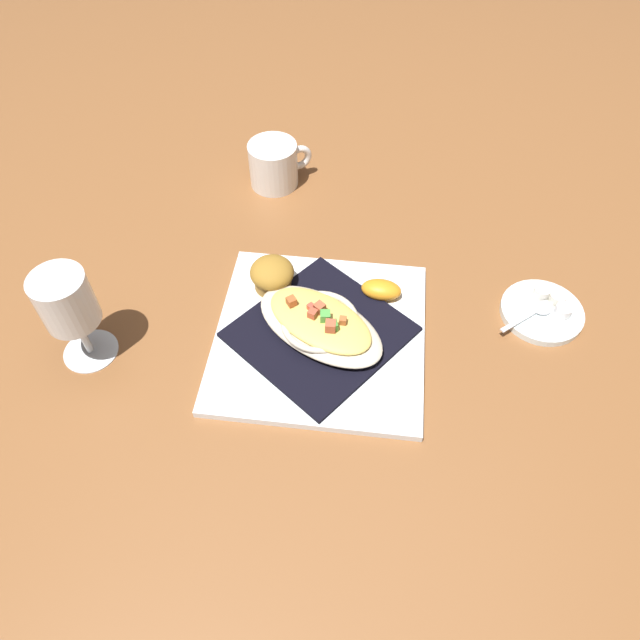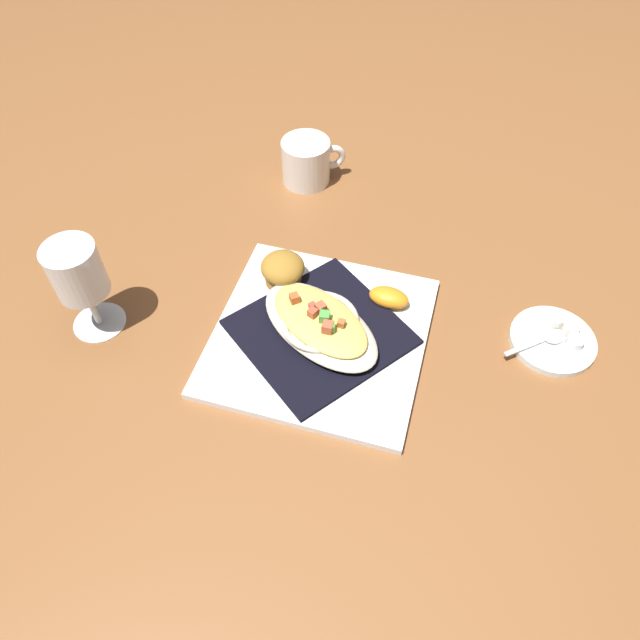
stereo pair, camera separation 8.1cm
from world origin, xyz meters
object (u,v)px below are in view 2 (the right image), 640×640
at_px(spoon, 550,338).
at_px(creamer_cup_2, 555,320).
at_px(stemmed_glass, 79,273).
at_px(muffin, 283,270).
at_px(creamer_saucer, 552,341).
at_px(square_plate, 320,336).
at_px(creamer_cup_1, 571,329).
at_px(gratin_dish, 320,323).
at_px(coffee_mug, 307,164).
at_px(creamer_cup_0, 575,342).
at_px(orange_garnish, 388,298).

distance_m(spoon, creamer_cup_2, 0.03).
relative_size(stemmed_glass, creamer_cup_2, 6.19).
xyz_separation_m(muffin, creamer_saucer, (0.07, 0.39, -0.03)).
relative_size(square_plate, creamer_saucer, 2.45).
height_order(muffin, creamer_cup_1, muffin).
bearing_deg(creamer_saucer, creamer_cup_2, 170.74).
bearing_deg(gratin_dish, creamer_cup_1, 95.50).
height_order(coffee_mug, stemmed_glass, stemmed_glass).
xyz_separation_m(gratin_dish, creamer_cup_0, (-0.01, 0.35, -0.02)).
height_order(gratin_dish, creamer_cup_0, gratin_dish).
relative_size(muffin, creamer_cup_0, 2.70).
xyz_separation_m(spoon, creamer_cup_1, (-0.02, 0.03, 0.00)).
bearing_deg(creamer_cup_2, muffin, -96.88).
xyz_separation_m(stemmed_glass, creamer_cup_2, (-0.04, 0.65, -0.08)).
distance_m(creamer_cup_0, creamer_cup_1, 0.02).
bearing_deg(creamer_cup_1, gratin_dish, -84.50).
bearing_deg(muffin, creamer_cup_2, 83.12).
xyz_separation_m(muffin, creamer_cup_2, (0.05, 0.39, -0.02)).
relative_size(coffee_mug, creamer_cup_2, 4.66).
distance_m(stemmed_glass, creamer_cup_0, 0.68).
xyz_separation_m(coffee_mug, creamer_saucer, (0.33, 0.38, -0.03)).
xyz_separation_m(coffee_mug, creamer_cup_0, (0.34, 0.41, -0.02)).
bearing_deg(square_plate, creamer_cup_0, 91.68).
height_order(orange_garnish, creamer_cup_2, orange_garnish).
relative_size(orange_garnish, creamer_cup_0, 3.08).
height_order(stemmed_glass, creamer_cup_1, stemmed_glass).
bearing_deg(creamer_cup_2, creamer_cup_1, 54.96).
height_order(muffin, creamer_cup_0, muffin).
xyz_separation_m(muffin, coffee_mug, (-0.26, 0.01, -0.00)).
bearing_deg(muffin, stemmed_glass, -70.74).
distance_m(spoon, creamer_cup_1, 0.03).
relative_size(stemmed_glass, creamer_saucer, 1.25).
distance_m(gratin_dish, creamer_cup_1, 0.35).
relative_size(coffee_mug, spoon, 1.20).
relative_size(creamer_cup_1, creamer_cup_2, 1.00).
height_order(muffin, spoon, muffin).
distance_m(square_plate, creamer_cup_1, 0.35).
height_order(stemmed_glass, spoon, stemmed_glass).
relative_size(orange_garnish, coffee_mug, 0.66).
relative_size(square_plate, muffin, 4.50).
bearing_deg(creamer_cup_1, orange_garnish, -96.85).
bearing_deg(creamer_cup_0, creamer_saucer, -112.39).
height_order(square_plate, creamer_cup_1, creamer_cup_1).
distance_m(gratin_dish, creamer_cup_2, 0.33).
height_order(spoon, creamer_cup_1, creamer_cup_1).
height_order(square_plate, stemmed_glass, stemmed_glass).
bearing_deg(stemmed_glass, orange_garnish, 98.22).
height_order(coffee_mug, spoon, coffee_mug).
bearing_deg(creamer_cup_1, creamer_cup_0, 3.39).
relative_size(orange_garnish, spoon, 0.79).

